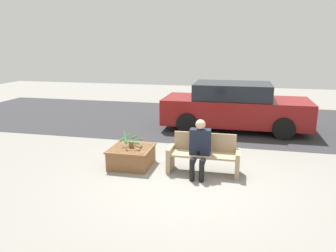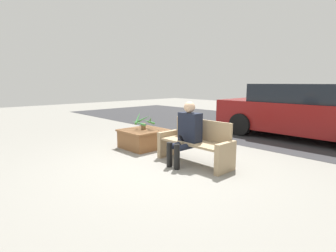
{
  "view_description": "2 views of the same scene",
  "coord_description": "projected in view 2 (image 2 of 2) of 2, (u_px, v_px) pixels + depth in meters",
  "views": [
    {
      "loc": [
        0.98,
        -6.01,
        2.66
      ],
      "look_at": [
        -0.58,
        0.84,
        0.88
      ],
      "focal_mm": 35.0,
      "sensor_mm": 36.0,
      "label": 1
    },
    {
      "loc": [
        3.41,
        -3.12,
        1.51
      ],
      "look_at": [
        -0.69,
        0.7,
        0.57
      ],
      "focal_mm": 28.0,
      "sensor_mm": 36.0,
      "label": 2
    }
  ],
  "objects": [
    {
      "name": "person_seated",
      "position": [
        187.0,
        131.0,
        4.81
      ],
      "size": [
        0.42,
        0.6,
        1.16
      ],
      "color": "black",
      "rests_on": "ground_plane"
    },
    {
      "name": "parked_car",
      "position": [
        303.0,
        112.0,
        7.05
      ],
      "size": [
        4.48,
        1.98,
        1.47
      ],
      "color": "maroon",
      "rests_on": "ground_plane"
    },
    {
      "name": "potted_plant",
      "position": [
        144.0,
        122.0,
        6.04
      ],
      "size": [
        0.51,
        0.51,
        0.42
      ],
      "color": "brown",
      "rests_on": "planter_box"
    },
    {
      "name": "planter_box",
      "position": [
        144.0,
        138.0,
        6.1
      ],
      "size": [
        0.91,
        0.94,
        0.43
      ],
      "color": "brown",
      "rests_on": "ground_plane"
    },
    {
      "name": "road_surface",
      "position": [
        289.0,
        130.0,
        8.42
      ],
      "size": [
        20.0,
        6.0,
        0.01
      ],
      "primitive_type": "cube",
      "color": "#2D2D30",
      "rests_on": "ground_plane"
    },
    {
      "name": "ground_plane",
      "position": [
        166.0,
        166.0,
        4.81
      ],
      "size": [
        30.0,
        30.0,
        0.0
      ],
      "primitive_type": "plane",
      "color": "gray"
    },
    {
      "name": "bench",
      "position": [
        196.0,
        143.0,
        4.92
      ],
      "size": [
        1.5,
        0.51,
        0.81
      ],
      "color": "tan",
      "rests_on": "ground_plane"
    }
  ]
}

